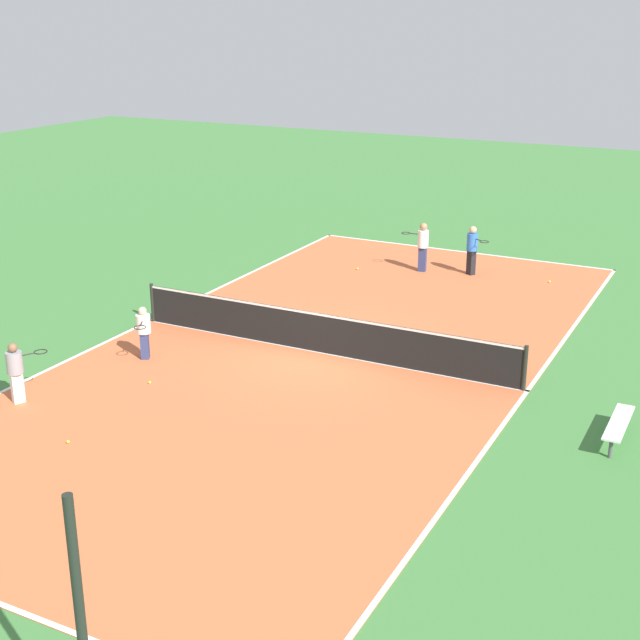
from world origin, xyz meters
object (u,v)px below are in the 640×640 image
at_px(fence_post_back_left, 82,635).
at_px(player_near_blue, 472,247).
at_px(tennis_ball_left_sideline, 68,442).
at_px(tennis_ball_right_alley, 150,382).
at_px(player_far_white, 144,330).
at_px(player_baseline_gray, 16,369).
at_px(bench, 619,424).
at_px(tennis_net, 320,332).
at_px(player_near_white, 423,244).
at_px(tennis_ball_near_net, 357,269).
at_px(tennis_ball_midcourt, 550,282).

bearing_deg(fence_post_back_left, player_near_blue, -83.57).
bearing_deg(tennis_ball_left_sideline, tennis_ball_right_alley, -82.86).
height_order(player_far_white, tennis_ball_left_sideline, player_far_white).
bearing_deg(player_near_blue, player_baseline_gray, -78.65).
xyz_separation_m(bench, fence_post_back_left, (4.04, 11.30, 1.40)).
relative_size(bench, fence_post_back_left, 0.52).
bearing_deg(tennis_net, tennis_ball_right_alley, 54.21).
xyz_separation_m(tennis_ball_right_alley, tennis_ball_left_sideline, (-0.40, 3.22, 0.00)).
xyz_separation_m(player_far_white, tennis_ball_right_alley, (-1.10, 1.28, -0.73)).
xyz_separation_m(player_baseline_gray, tennis_ball_left_sideline, (-2.38, 1.06, -0.76)).
xyz_separation_m(bench, tennis_ball_left_sideline, (9.94, 5.24, -0.34)).
bearing_deg(player_baseline_gray, tennis_ball_right_alley, -14.43).
relative_size(player_baseline_gray, tennis_ball_right_alley, 20.84).
height_order(player_near_white, fence_post_back_left, fence_post_back_left).
height_order(bench, tennis_ball_right_alley, bench).
bearing_deg(tennis_ball_near_net, tennis_ball_right_alley, 88.60).
bearing_deg(fence_post_back_left, bench, -109.66).
distance_m(player_near_white, tennis_ball_left_sideline, 15.30).
height_order(player_near_blue, player_baseline_gray, player_near_blue).
bearing_deg(fence_post_back_left, tennis_net, -74.23).
height_order(player_near_blue, tennis_ball_midcourt, player_near_blue).
xyz_separation_m(tennis_net, player_near_blue, (-1.23, -8.64, 0.38)).
xyz_separation_m(tennis_ball_right_alley, fence_post_back_left, (-6.31, 9.29, 1.73)).
relative_size(player_near_blue, player_near_white, 0.99).
bearing_deg(player_far_white, player_near_white, 131.38).
bearing_deg(tennis_ball_left_sideline, tennis_ball_midcourt, -110.96).
bearing_deg(player_near_blue, player_far_white, -80.90).
height_order(player_near_blue, fence_post_back_left, fence_post_back_left).
xyz_separation_m(player_far_white, player_baseline_gray, (0.88, 3.44, 0.03)).
height_order(player_near_white, tennis_ball_left_sideline, player_near_white).
height_order(player_near_blue, player_near_white, player_near_white).
xyz_separation_m(player_near_blue, tennis_ball_right_alley, (3.87, 12.31, -0.90)).
bearing_deg(player_far_white, fence_post_back_left, 3.98).
height_order(tennis_net, player_near_white, player_near_white).
bearing_deg(tennis_ball_right_alley, fence_post_back_left, 124.17).
xyz_separation_m(player_far_white, fence_post_back_left, (-7.41, 10.57, 1.00)).
distance_m(bench, tennis_ball_near_net, 13.57).
height_order(tennis_ball_near_net, tennis_ball_midcourt, same).
bearing_deg(tennis_ball_right_alley, player_near_blue, -107.46).
distance_m(tennis_ball_right_alley, tennis_ball_left_sideline, 3.25).
xyz_separation_m(bench, tennis_ball_near_net, (10.08, -9.08, -0.34)).
xyz_separation_m(tennis_net, fence_post_back_left, (-3.66, 12.96, 1.21)).
distance_m(tennis_net, fence_post_back_left, 13.52).
bearing_deg(player_near_blue, tennis_ball_near_net, -127.94).
height_order(tennis_ball_near_net, fence_post_back_left, fence_post_back_left).
distance_m(tennis_net, player_near_blue, 8.74).
height_order(bench, fence_post_back_left, fence_post_back_left).
height_order(tennis_net, tennis_ball_right_alley, tennis_net).
relative_size(tennis_ball_midcourt, tennis_ball_left_sideline, 1.00).
xyz_separation_m(tennis_ball_near_net, fence_post_back_left, (-6.04, 20.39, 1.73)).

